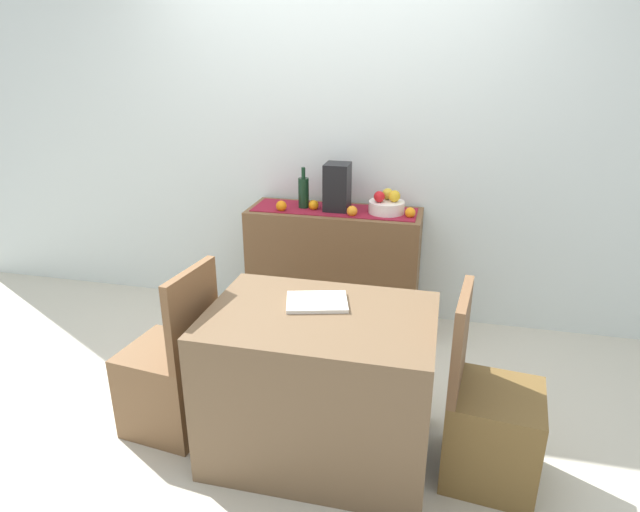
{
  "coord_description": "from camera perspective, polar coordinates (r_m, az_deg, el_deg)",
  "views": [
    {
      "loc": [
        0.74,
        -2.48,
        1.85
      ],
      "look_at": [
        0.06,
        0.38,
        0.71
      ],
      "focal_mm": 30.23,
      "sensor_mm": 36.0,
      "label": 1
    }
  ],
  "objects": [
    {
      "name": "ground_plane",
      "position": [
        3.18,
        -2.81,
        -14.64
      ],
      "size": [
        6.4,
        6.4,
        0.02
      ],
      "primitive_type": "cube",
      "color": "beige",
      "rests_on": "ground"
    },
    {
      "name": "wine_bottle",
      "position": [
        3.63,
        -1.75,
        6.75
      ],
      "size": [
        0.07,
        0.07,
        0.28
      ],
      "color": "#12301C",
      "rests_on": "sideboard_console"
    },
    {
      "name": "apple_right",
      "position": [
        3.51,
        6.3,
        6.26
      ],
      "size": [
        0.07,
        0.07,
        0.07
      ],
      "primitive_type": "sphere",
      "color": "red",
      "rests_on": "fruit_bowl"
    },
    {
      "name": "orange_loose_far",
      "position": [
        3.59,
        -4.12,
        5.31
      ],
      "size": [
        0.07,
        0.07,
        0.07
      ],
      "primitive_type": "sphere",
      "color": "orange",
      "rests_on": "sideboard_console"
    },
    {
      "name": "orange_loose_near_bowl",
      "position": [
        3.48,
        9.53,
        4.55
      ],
      "size": [
        0.07,
        0.07,
        0.07
      ],
      "primitive_type": "sphere",
      "color": "orange",
      "rests_on": "sideboard_console"
    },
    {
      "name": "orange_loose_end",
      "position": [
        3.61,
        -0.68,
        5.41
      ],
      "size": [
        0.07,
        0.07,
        0.07
      ],
      "primitive_type": "sphere",
      "color": "orange",
      "rests_on": "sideboard_console"
    },
    {
      "name": "fruit_bowl",
      "position": [
        3.55,
        7.05,
        5.17
      ],
      "size": [
        0.23,
        0.23,
        0.08
      ],
      "primitive_type": "cylinder",
      "color": "silver",
      "rests_on": "table_runner"
    },
    {
      "name": "chair_by_corner",
      "position": [
        2.64,
        17.49,
        -16.84
      ],
      "size": [
        0.44,
        0.44,
        0.9
      ],
      "color": "brown",
      "rests_on": "ground"
    },
    {
      "name": "table_runner",
      "position": [
        3.61,
        1.54,
        4.93
      ],
      "size": [
        1.09,
        0.32,
        0.01
      ],
      "primitive_type": "cube",
      "color": "maroon",
      "rests_on": "sideboard_console"
    },
    {
      "name": "coffee_maker",
      "position": [
        3.57,
        1.83,
        7.29
      ],
      "size": [
        0.16,
        0.18,
        0.31
      ],
      "primitive_type": "cube",
      "color": "black",
      "rests_on": "sideboard_console"
    },
    {
      "name": "chair_near_window",
      "position": [
        2.92,
        -15.42,
        -12.62
      ],
      "size": [
        0.44,
        0.44,
        0.9
      ],
      "color": "brown",
      "rests_on": "ground"
    },
    {
      "name": "dining_table",
      "position": [
        2.61,
        0.04,
        -13.38
      ],
      "size": [
        1.03,
        0.72,
        0.74
      ],
      "primitive_type": "cube",
      "color": "brown",
      "rests_on": "ground"
    },
    {
      "name": "sideboard_console",
      "position": [
        3.75,
        1.48,
        -1.3
      ],
      "size": [
        1.16,
        0.42,
        0.84
      ],
      "primitive_type": "cube",
      "color": "brown",
      "rests_on": "ground"
    },
    {
      "name": "open_book",
      "position": [
        2.51,
        -0.33,
        -4.88
      ],
      "size": [
        0.32,
        0.28,
        0.02
      ],
      "primitive_type": "cube",
      "rotation": [
        0.0,
        0.0,
        0.26
      ],
      "color": "white",
      "rests_on": "dining_table"
    },
    {
      "name": "orange_loose_mid",
      "position": [
        3.47,
        3.41,
        4.77
      ],
      "size": [
        0.07,
        0.07,
        0.07
      ],
      "primitive_type": "sphere",
      "color": "orange",
      "rests_on": "sideboard_console"
    },
    {
      "name": "room_wall_rear",
      "position": [
        3.77,
        1.9,
        13.46
      ],
      "size": [
        6.4,
        0.06,
        2.7
      ],
      "primitive_type": "cube",
      "color": "silver",
      "rests_on": "ground"
    },
    {
      "name": "apple_left",
      "position": [
        3.52,
        7.89,
        6.3
      ],
      "size": [
        0.08,
        0.08,
        0.08
      ],
      "primitive_type": "sphere",
      "color": "gold",
      "rests_on": "fruit_bowl"
    },
    {
      "name": "apple_upper",
      "position": [
        3.58,
        7.18,
        6.54
      ],
      "size": [
        0.07,
        0.07,
        0.07
      ],
      "primitive_type": "sphere",
      "color": "gold",
      "rests_on": "fruit_bowl"
    }
  ]
}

